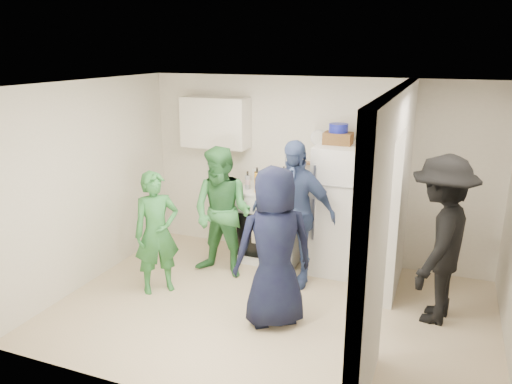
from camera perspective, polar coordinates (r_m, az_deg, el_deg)
floor at (r=5.80m, az=1.81°, el=-13.35°), size 4.80×4.80×0.00m
wall_back at (r=6.87m, az=6.70°, el=2.53°), size 4.80×0.00×4.80m
wall_front at (r=3.85m, az=-6.71°, el=-8.71°), size 4.80×0.00×4.80m
wall_left at (r=6.47m, az=-18.51°, el=0.94°), size 0.00×3.40×3.40m
ceiling at (r=5.06m, az=2.06°, el=12.09°), size 4.80×4.80×0.00m
partition_pier_back at (r=6.10m, az=16.16°, el=0.22°), size 0.12×1.20×2.50m
partition_pier_front at (r=4.03m, az=12.91°, el=-7.83°), size 0.12×1.20×2.50m
partition_header at (r=4.82m, az=15.79°, el=8.90°), size 0.12×1.00×0.40m
stove at (r=6.92m, az=1.80°, el=-3.67°), size 0.85×0.71×1.02m
upper_cabinet at (r=7.07m, az=-4.66°, el=7.93°), size 0.95×0.34×0.70m
fridge at (r=6.54m, az=9.76°, el=-2.01°), size 0.69×0.67×1.69m
wicker_basket at (r=6.38m, az=9.37°, el=6.07°), size 0.35×0.25×0.15m
blue_bowl at (r=6.36m, az=9.42°, el=7.22°), size 0.24×0.24×0.11m
yellow_cup_stack_top at (r=6.17m, az=12.00°, el=6.06°), size 0.09×0.09×0.25m
wall_clock at (r=6.74m, az=7.19°, el=6.17°), size 0.22×0.02×0.22m
spice_shelf at (r=6.80m, az=6.62°, el=3.25°), size 0.35×0.08×0.03m
yellow_cup_stack_stove at (r=6.57m, az=0.21°, el=1.05°), size 0.09×0.09×0.25m
red_cup at (r=6.49m, az=3.07°, el=0.26°), size 0.09×0.09×0.12m
person_green_left at (r=6.05m, az=-11.28°, el=-4.59°), size 0.64×0.64×1.49m
person_green_center at (r=6.34m, az=-3.87°, el=-2.39°), size 0.86×0.70×1.69m
person_denim at (r=6.12m, az=4.24°, el=-2.44°), size 1.08×0.47×1.82m
person_navy at (r=5.21m, az=2.11°, el=-6.37°), size 1.01×0.94×1.73m
person_nook at (r=5.61m, az=20.28°, el=-5.18°), size 0.89×1.29×1.82m
bottle_a at (r=6.94m, az=0.10°, el=1.85°), size 0.07×0.07×0.24m
bottle_b at (r=6.71m, az=0.14°, el=1.52°), size 0.07×0.07×0.28m
bottle_c at (r=6.89m, az=1.80°, el=1.90°), size 0.08×0.08×0.28m
bottle_d at (r=6.67m, az=1.86°, el=1.55°), size 0.06×0.06×0.31m
bottle_e at (r=6.86m, az=3.19°, el=1.80°), size 0.07×0.07×0.28m
bottle_f at (r=6.70m, az=3.47°, el=1.40°), size 0.08×0.08×0.26m
bottle_g at (r=6.76m, az=4.35°, el=1.75°), size 0.08×0.08×0.32m
bottle_h at (r=6.71m, az=-0.97°, el=1.38°), size 0.07×0.07×0.25m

